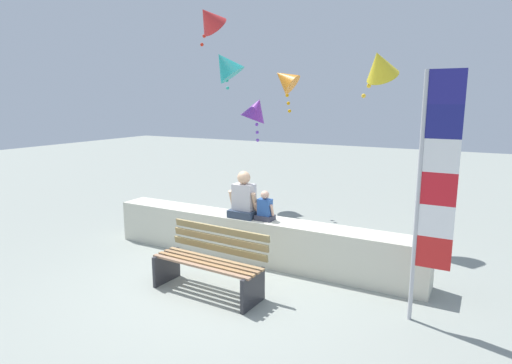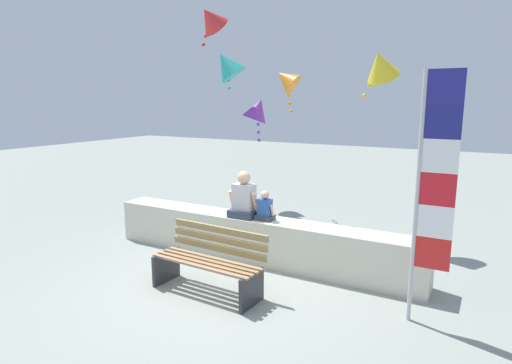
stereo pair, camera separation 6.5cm
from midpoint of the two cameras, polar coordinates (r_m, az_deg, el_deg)
ground_plane at (r=6.40m, az=-5.40°, el=-13.56°), size 40.00×40.00×0.00m
seawall_ledge at (r=7.19m, az=-0.23°, el=-7.59°), size 5.49×0.54×0.73m
park_bench at (r=6.09m, az=-6.41°, el=-10.64°), size 1.64×0.68×0.88m
person_adult at (r=7.06m, az=-1.89°, el=-2.31°), size 0.50×0.37×0.77m
person_child at (r=6.91m, az=0.93°, el=-3.57°), size 0.32×0.23×0.48m
flag_banner at (r=5.24m, az=22.10°, el=-0.10°), size 0.43×0.05×2.97m
kite_red at (r=10.35m, az=-6.49°, el=20.84°), size 0.85×0.95×0.97m
kite_purple at (r=10.61m, az=-0.18°, el=9.64°), size 0.99×0.95×1.11m
kite_teal at (r=10.63m, az=-4.26°, el=15.32°), size 1.11×1.01×1.02m
kite_orange at (r=9.82m, az=3.66°, el=13.52°), size 0.73×0.73×1.10m
kite_yellow at (r=8.19m, az=15.94°, el=14.76°), size 0.77×0.88×0.94m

